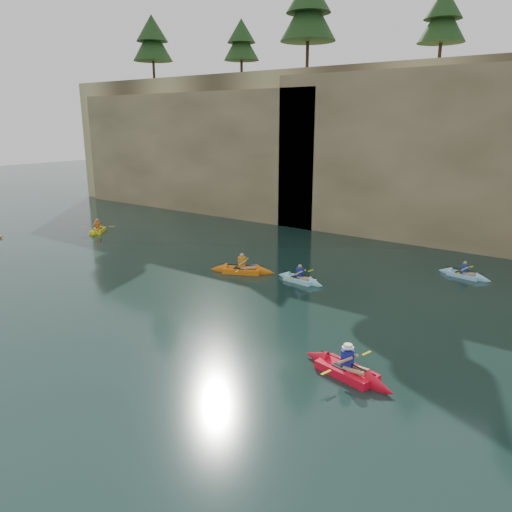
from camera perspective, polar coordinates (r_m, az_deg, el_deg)
The scene contains 11 objects.
ground at distance 17.06m, azimuth -10.50°, elevation -12.50°, with size 160.00×160.00×0.00m, color black.
cliff at distance 41.69m, azimuth 21.34°, elevation 11.64°, with size 70.00×16.00×12.00m, color tan.
cliff_slab_west at distance 45.33m, azimuth -7.25°, elevation 11.83°, with size 26.00×2.40×10.56m, color tan.
cliff_slab_center at distance 34.06m, azimuth 21.10°, elevation 10.58°, with size 24.00×2.40×11.40m, color tan.
sea_cave_west at distance 43.81m, azimuth -5.79°, elevation 7.45°, with size 4.50×1.00×4.00m, color black.
sea_cave_center at distance 36.05m, azimuth 10.99°, elevation 4.93°, with size 3.50×1.00×3.20m, color black.
main_kayaker at distance 16.55m, azimuth 10.33°, elevation -12.72°, with size 3.66×2.37×1.33m.
kayaker_orange at distance 26.62m, azimuth -1.61°, elevation -1.60°, with size 3.53×2.41×1.35m.
kayaker_ltblue_near at distance 25.26m, azimuth 5.02°, elevation -2.65°, with size 2.91×2.24×1.13m.
kayaker_yellow at distance 38.14m, azimuth -17.62°, elevation 2.84°, with size 2.50×2.85×1.25m.
kayaker_ltblue_mid at distance 28.09m, azimuth 22.67°, elevation -1.97°, with size 2.87×2.12×1.06m.
Camera 1 is at (11.29, -10.09, 7.86)m, focal length 35.00 mm.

